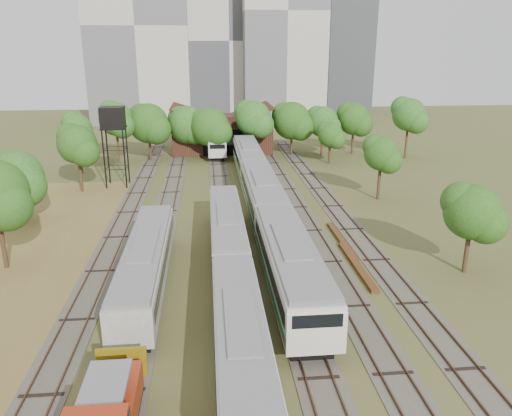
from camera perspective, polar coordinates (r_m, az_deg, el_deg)
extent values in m
plane|color=#475123|center=(30.69, 1.72, -14.63)|extent=(240.00, 240.00, 0.00)
cube|color=brown|center=(40.22, -26.57, -8.34)|extent=(14.00, 60.00, 0.04)
cube|color=#4C473D|center=(53.97, -14.47, -0.50)|extent=(2.60, 80.00, 0.06)
cube|color=#472D1E|center=(54.06, -15.22, -0.43)|extent=(0.08, 80.00, 0.14)
cube|color=#472D1E|center=(53.83, -13.72, -0.39)|extent=(0.08, 80.00, 0.14)
cube|color=#4C473D|center=(53.48, -10.23, -0.38)|extent=(2.60, 80.00, 0.06)
cube|color=#472D1E|center=(53.51, -11.00, -0.31)|extent=(0.08, 80.00, 0.14)
cube|color=#472D1E|center=(53.39, -9.47, -0.26)|extent=(0.08, 80.00, 0.14)
cube|color=#4C473D|center=(53.30, -3.80, -0.19)|extent=(2.60, 80.00, 0.06)
cube|color=#472D1E|center=(53.25, -4.57, -0.12)|extent=(0.08, 80.00, 0.14)
cube|color=#472D1E|center=(53.29, -3.03, -0.07)|extent=(0.08, 80.00, 0.14)
cube|color=#4C473D|center=(53.55, 0.48, -0.06)|extent=(2.60, 80.00, 0.06)
cube|color=#472D1E|center=(53.46, -0.28, 0.01)|extent=(0.08, 80.00, 0.14)
cube|color=#472D1E|center=(53.60, 1.25, 0.06)|extent=(0.08, 80.00, 0.14)
cube|color=#4C473D|center=(54.10, 4.70, 0.07)|extent=(2.60, 80.00, 0.06)
cube|color=#472D1E|center=(53.95, 3.95, 0.14)|extent=(0.08, 80.00, 0.14)
cube|color=#472D1E|center=(54.20, 5.45, 0.18)|extent=(0.08, 80.00, 0.14)
cube|color=#4C473D|center=(54.94, 8.81, 0.19)|extent=(2.60, 80.00, 0.06)
cube|color=#472D1E|center=(54.74, 8.09, 0.26)|extent=(0.08, 80.00, 0.14)
cube|color=#472D1E|center=(55.09, 9.54, 0.30)|extent=(0.08, 80.00, 0.14)
cube|color=black|center=(27.43, -1.67, -18.11)|extent=(2.05, 15.64, 0.75)
cube|color=beige|center=(26.55, -1.70, -15.42)|extent=(2.70, 17.00, 2.33)
cube|color=black|center=(26.40, -1.70, -14.91)|extent=(2.76, 15.64, 0.79)
cube|color=slate|center=(25.85, -1.73, -12.95)|extent=(2.49, 16.66, 0.34)
cube|color=maroon|center=(26.92, -1.69, -16.58)|extent=(2.76, 16.66, 0.42)
cube|color=black|center=(42.83, -3.30, -4.28)|extent=(2.05, 15.64, 0.75)
cube|color=beige|center=(42.28, -3.34, -2.35)|extent=(2.70, 17.00, 2.33)
cube|color=black|center=(42.18, -3.34, -1.99)|extent=(2.76, 15.64, 0.79)
cube|color=slate|center=(41.84, -3.37, -0.64)|extent=(2.49, 16.66, 0.34)
cube|color=maroon|center=(42.51, -3.32, -3.18)|extent=(2.76, 16.66, 0.42)
cube|color=black|center=(35.29, 3.90, -9.23)|extent=(2.42, 15.64, 0.88)
cube|color=beige|center=(34.50, 3.96, -6.55)|extent=(3.19, 17.00, 2.75)
cube|color=black|center=(34.37, 3.97, -6.05)|extent=(3.25, 15.64, 0.93)
cube|color=slate|center=(33.89, 4.02, -4.12)|extent=(2.93, 16.66, 0.40)
cube|color=#1A6A2C|center=(34.83, 3.93, -7.70)|extent=(3.25, 16.66, 0.49)
cube|color=beige|center=(27.25, 6.93, -14.10)|extent=(3.23, 0.25, 2.47)
cube|color=black|center=(51.34, 0.74, -0.37)|extent=(2.42, 15.64, 0.88)
cube|color=beige|center=(50.80, 0.75, 1.57)|extent=(3.19, 17.00, 2.75)
cube|color=black|center=(50.71, 0.75, 1.93)|extent=(3.25, 15.64, 0.93)
cube|color=slate|center=(50.39, 0.76, 3.29)|extent=(2.93, 16.66, 0.40)
cube|color=#1A6A2C|center=(51.02, 0.75, 0.74)|extent=(3.25, 16.66, 0.49)
cube|color=black|center=(68.11, -0.87, 4.20)|extent=(2.42, 15.64, 0.88)
cube|color=beige|center=(67.71, -0.88, 5.70)|extent=(3.19, 17.00, 2.75)
cube|color=black|center=(67.64, -0.88, 5.97)|extent=(3.25, 15.64, 0.93)
cube|color=slate|center=(67.39, -0.89, 7.00)|extent=(2.93, 16.66, 0.40)
cube|color=#1A6A2C|center=(67.87, -0.88, 5.06)|extent=(3.25, 16.66, 0.49)
cube|color=black|center=(83.26, -4.54, 6.61)|extent=(2.04, 14.72, 0.74)
cube|color=beige|center=(82.98, -4.56, 7.65)|extent=(2.68, 16.00, 2.31)
cube|color=black|center=(82.93, -4.57, 7.83)|extent=(2.74, 14.72, 0.79)
cube|color=slate|center=(82.76, -4.58, 8.55)|extent=(2.47, 15.68, 0.33)
cube|color=#1A6A2C|center=(83.10, -4.55, 7.21)|extent=(2.74, 15.68, 0.42)
cube|color=beige|center=(75.19, -4.43, 6.50)|extent=(2.72, 0.25, 2.08)
cube|color=maroon|center=(24.43, -16.27, -20.74)|extent=(2.29, 4.40, 1.38)
cube|color=gold|center=(26.95, -15.05, -16.68)|extent=(2.48, 0.20, 1.65)
cube|color=slate|center=(22.90, -16.97, -19.00)|extent=(1.83, 3.60, 0.18)
cube|color=black|center=(37.03, -12.27, -8.37)|extent=(2.08, 16.56, 0.76)
cube|color=gray|center=(36.38, -12.43, -6.16)|extent=(2.74, 18.00, 2.36)
cube|color=black|center=(36.27, -12.46, -5.75)|extent=(2.80, 16.56, 0.80)
cube|color=slate|center=(35.86, -12.57, -4.19)|extent=(2.52, 17.64, 0.34)
cylinder|color=black|center=(63.16, -16.95, 5.27)|extent=(0.18, 0.18, 7.16)
cylinder|color=black|center=(62.73, -14.78, 5.37)|extent=(0.18, 0.18, 7.16)
cylinder|color=black|center=(65.49, -16.56, 5.73)|extent=(0.18, 0.18, 7.16)
cylinder|color=black|center=(65.07, -14.46, 5.83)|extent=(0.18, 0.18, 7.16)
cube|color=black|center=(63.46, -15.97, 8.80)|extent=(2.82, 2.82, 0.20)
cube|color=black|center=(63.29, -16.07, 9.97)|extent=(2.69, 2.69, 2.42)
cube|color=brown|center=(40.27, 11.45, -6.46)|extent=(0.60, 9.05, 0.30)
cube|color=brown|center=(45.06, 9.76, -3.69)|extent=(0.55, 8.79, 0.29)
cube|color=#381914|center=(84.83, -3.92, 8.47)|extent=(16.00, 11.00, 5.50)
cube|color=#381914|center=(84.34, -6.73, 10.63)|extent=(8.45, 11.55, 2.96)
cube|color=#381914|center=(84.56, -1.21, 10.77)|extent=(8.45, 11.55, 2.96)
cube|color=black|center=(79.56, -3.79, 7.44)|extent=(6.40, 0.15, 4.12)
cylinder|color=#382616|center=(43.26, -27.02, -3.17)|extent=(0.36, 0.36, 4.83)
cylinder|color=#382616|center=(54.22, -25.39, 0.31)|extent=(0.36, 0.36, 3.52)
sphere|color=#225015|center=(53.54, -25.77, 3.09)|extent=(5.35, 5.35, 5.35)
cylinder|color=#382616|center=(62.95, -19.43, 3.75)|extent=(0.36, 0.36, 4.51)
sphere|color=#225015|center=(62.26, -19.76, 6.86)|extent=(4.56, 4.56, 4.56)
cylinder|color=#382616|center=(72.75, -19.47, 5.64)|extent=(0.36, 0.36, 4.79)
sphere|color=#225015|center=(72.12, -19.77, 8.51)|extent=(4.02, 4.02, 4.02)
cylinder|color=#382616|center=(77.17, -15.49, 6.82)|extent=(0.36, 0.36, 5.21)
sphere|color=#225015|center=(76.55, -15.74, 9.77)|extent=(4.88, 4.88, 4.88)
cylinder|color=#382616|center=(78.38, -12.02, 6.95)|extent=(0.36, 0.36, 4.44)
sphere|color=#225015|center=(77.83, -12.19, 9.44)|extent=(5.97, 5.97, 5.97)
cylinder|color=#382616|center=(79.72, -7.77, 7.21)|extent=(0.36, 0.36, 4.03)
sphere|color=#225015|center=(79.22, -7.86, 9.42)|extent=(5.84, 5.84, 5.84)
cylinder|color=#382616|center=(77.41, -5.21, 6.95)|extent=(0.36, 0.36, 3.95)
sphere|color=#225015|center=(76.90, -5.27, 9.19)|extent=(5.83, 5.83, 5.83)
cylinder|color=#382616|center=(78.07, -0.30, 7.46)|extent=(0.36, 0.36, 4.87)
sphere|color=#225015|center=(77.48, -0.31, 10.20)|extent=(5.41, 5.41, 5.41)
cylinder|color=#382616|center=(80.71, 4.07, 7.56)|extent=(0.36, 0.36, 4.32)
sphere|color=#225015|center=(80.19, 4.12, 9.91)|extent=(5.94, 5.94, 5.94)
cylinder|color=#382616|center=(81.15, 7.54, 7.47)|extent=(0.36, 0.36, 4.21)
sphere|color=#225015|center=(80.63, 7.64, 9.74)|extent=(4.85, 4.85, 4.85)
cylinder|color=#382616|center=(83.01, 10.97, 7.60)|extent=(0.36, 0.36, 4.42)
sphere|color=#225015|center=(82.49, 11.11, 9.93)|extent=(5.07, 5.07, 5.07)
cylinder|color=#382616|center=(81.61, 16.80, 7.32)|extent=(0.36, 0.36, 5.32)
sphere|color=#225015|center=(81.02, 17.06, 10.17)|extent=(5.01, 5.01, 5.01)
cylinder|color=#382616|center=(41.25, 22.97, -4.32)|extent=(0.36, 0.36, 3.83)
sphere|color=#225015|center=(40.31, 23.47, -0.41)|extent=(4.17, 4.17, 4.17)
cylinder|color=#382616|center=(58.13, 13.88, 2.96)|extent=(0.36, 0.36, 4.17)
sphere|color=#225015|center=(57.42, 14.12, 6.07)|extent=(3.82, 3.82, 3.82)
cylinder|color=#382616|center=(75.30, 8.40, 6.31)|extent=(0.36, 0.36, 3.40)
sphere|color=#225015|center=(74.83, 8.49, 8.28)|extent=(3.71, 3.71, 3.71)
cube|color=#BEB4A6|center=(121.65, -13.24, 19.51)|extent=(22.00, 16.00, 42.00)
cube|color=beige|center=(125.81, -3.28, 18.48)|extent=(20.00, 18.00, 36.00)
cube|color=#BEB4A6|center=(119.20, 3.04, 21.41)|extent=(18.00, 16.00, 48.00)
cube|color=#3D4044|center=(140.76, 10.26, 16.54)|extent=(12.00, 12.00, 28.00)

